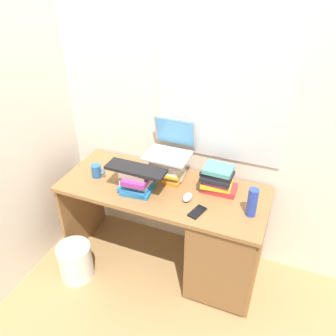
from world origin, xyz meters
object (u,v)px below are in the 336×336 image
at_px(laptop, 171,146).
at_px(water_bottle, 252,202).
at_px(book_stack_keyboard_riser, 137,181).
at_px(mug, 97,171).
at_px(book_stack_side, 218,180).
at_px(cell_phone, 197,212).
at_px(book_stack_tall, 167,167).
at_px(keyboard, 136,169).
at_px(wastebasket, 76,261).
at_px(computer_mouse, 188,197).
at_px(desk, 210,238).

bearing_deg(laptop, water_bottle, -20.76).
height_order(book_stack_keyboard_riser, mug, book_stack_keyboard_riser).
xyz_separation_m(book_stack_side, cell_phone, (-0.05, -0.28, -0.09)).
bearing_deg(cell_phone, book_stack_tall, 154.78).
relative_size(book_stack_keyboard_riser, laptop, 0.73).
distance_m(book_stack_tall, keyboard, 0.27).
bearing_deg(water_bottle, wastebasket, -164.63).
bearing_deg(computer_mouse, mug, 179.02).
xyz_separation_m(keyboard, computer_mouse, (0.36, 0.03, -0.16)).
bearing_deg(desk, keyboard, -172.42).
relative_size(computer_mouse, mug, 0.92).
xyz_separation_m(desk, wastebasket, (-0.95, -0.37, -0.25)).
distance_m(book_stack_tall, computer_mouse, 0.30).
distance_m(desk, water_bottle, 0.50).
distance_m(book_stack_keyboard_riser, keyboard, 0.10).
xyz_separation_m(desk, laptop, (-0.39, 0.21, 0.58)).
relative_size(book_stack_tall, mug, 2.31).
bearing_deg(computer_mouse, desk, 11.97).
bearing_deg(desk, mug, -178.44).
relative_size(keyboard, water_bottle, 2.14).
xyz_separation_m(laptop, computer_mouse, (0.22, -0.24, -0.23)).
bearing_deg(book_stack_keyboard_riser, mug, 172.12).
xyz_separation_m(book_stack_tall, keyboard, (-0.14, -0.22, 0.08)).
distance_m(mug, wastebasket, 0.72).
height_order(laptop, mug, laptop).
distance_m(keyboard, mug, 0.38).
bearing_deg(wastebasket, mug, 80.57).
distance_m(book_stack_tall, cell_phone, 0.45).
bearing_deg(cell_phone, book_stack_side, 95.73).
bearing_deg(cell_phone, mug, -171.66).
height_order(book_stack_keyboard_riser, water_bottle, water_bottle).
height_order(book_stack_keyboard_riser, keyboard, keyboard).
bearing_deg(keyboard, laptop, 63.22).
height_order(computer_mouse, wastebasket, computer_mouse).
xyz_separation_m(book_stack_tall, wastebasket, (-0.55, -0.52, -0.68)).
height_order(laptop, keyboard, laptop).
bearing_deg(book_stack_side, wastebasket, -151.68).
xyz_separation_m(book_stack_tall, book_stack_side, (0.38, -0.01, -0.00)).
bearing_deg(desk, computer_mouse, -168.03).
bearing_deg(water_bottle, computer_mouse, 179.93).
xyz_separation_m(mug, water_bottle, (1.14, -0.01, 0.05)).
distance_m(mug, cell_phone, 0.83).
bearing_deg(wastebasket, desk, 21.16).
relative_size(desk, keyboard, 3.54).
height_order(laptop, water_bottle, laptop).
relative_size(mug, water_bottle, 0.58).
relative_size(book_stack_tall, cell_phone, 1.92).
height_order(book_stack_tall, computer_mouse, book_stack_tall).
height_order(book_stack_tall, water_bottle, water_bottle).
bearing_deg(cell_phone, desk, 81.54).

